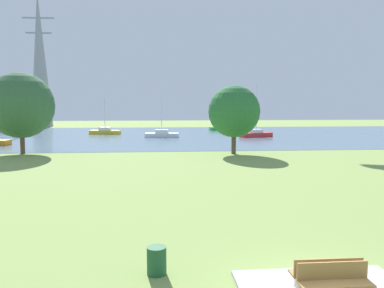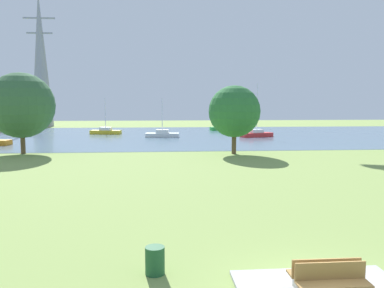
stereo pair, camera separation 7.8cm
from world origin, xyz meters
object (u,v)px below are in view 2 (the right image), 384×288
at_px(sailboat_brown, 5,129).
at_px(sailboat_white, 162,134).
at_px(bench_facing_inland, 333,285).
at_px(electricity_pylon, 41,59).
at_px(sailboat_red, 257,134).
at_px(sailboat_yellow, 106,131).
at_px(litter_bin, 155,260).
at_px(tree_west_near, 21,105).
at_px(tree_mid_shore, 234,112).
at_px(bench_facing_water, 323,276).
at_px(sailboat_green, 223,128).

bearing_deg(sailboat_brown, sailboat_white, -26.20).
xyz_separation_m(bench_facing_inland, electricity_pylon, (-28.76, 75.41, 13.48)).
bearing_deg(bench_facing_inland, sailboat_red, 78.07).
relative_size(sailboat_red, sailboat_brown, 0.96).
distance_m(sailboat_white, sailboat_yellow, 11.08).
relative_size(litter_bin, sailboat_red, 0.10).
xyz_separation_m(sailboat_brown, tree_west_near, (13.34, -30.38, 4.20)).
bearing_deg(bench_facing_inland, tree_west_near, 120.18).
relative_size(sailboat_brown, electricity_pylon, 0.29).
relative_size(litter_bin, tree_mid_shore, 0.12).
bearing_deg(sailboat_yellow, bench_facing_water, -76.48).
height_order(bench_facing_inland, litter_bin, bench_facing_inland).
distance_m(bench_facing_water, tree_mid_shore, 28.10).
bearing_deg(sailboat_white, sailboat_yellow, 143.72).
xyz_separation_m(sailboat_red, electricity_pylon, (-38.62, 28.75, 13.48)).
distance_m(litter_bin, electricity_pylon, 78.51).
bearing_deg(sailboat_green, sailboat_brown, -179.08).
height_order(sailboat_green, electricity_pylon, electricity_pylon).
height_order(sailboat_yellow, tree_mid_shore, tree_mid_shore).
xyz_separation_m(bench_facing_water, litter_bin, (-4.34, 1.50, -0.07)).
bearing_deg(sailboat_red, tree_west_near, -148.73).
height_order(bench_facing_inland, electricity_pylon, electricity_pylon).
xyz_separation_m(litter_bin, electricity_pylon, (-24.42, 73.37, 13.55)).
bearing_deg(sailboat_brown, bench_facing_inland, -62.98).
distance_m(sailboat_white, electricity_pylon, 40.01).
bearing_deg(tree_west_near, tree_mid_shore, -5.05).
relative_size(litter_bin, sailboat_brown, 0.10).
height_order(sailboat_green, sailboat_red, sailboat_red).
bearing_deg(litter_bin, sailboat_brown, 114.40).
height_order(sailboat_yellow, sailboat_brown, sailboat_brown).
bearing_deg(litter_bin, tree_mid_shore, 74.40).
bearing_deg(litter_bin, tree_west_near, 115.14).
relative_size(bench_facing_water, sailboat_red, 0.23).
height_order(sailboat_green, tree_mid_shore, tree_mid_shore).
height_order(sailboat_white, tree_mid_shore, tree_mid_shore).
relative_size(sailboat_white, sailboat_green, 1.05).
distance_m(sailboat_white, sailboat_green, 17.82).
distance_m(sailboat_green, sailboat_yellow, 21.39).
height_order(sailboat_yellow, electricity_pylon, electricity_pylon).
height_order(sailboat_brown, tree_west_near, sailboat_brown).
relative_size(bench_facing_water, sailboat_white, 0.32).
bearing_deg(sailboat_brown, litter_bin, -65.60).
relative_size(bench_facing_water, tree_west_near, 0.23).
relative_size(bench_facing_inland, electricity_pylon, 0.06).
xyz_separation_m(litter_bin, sailboat_brown, (-26.49, 58.39, 0.08)).
relative_size(sailboat_green, sailboat_yellow, 0.93).
relative_size(sailboat_red, tree_west_near, 0.99).
relative_size(tree_mid_shore, electricity_pylon, 0.24).
bearing_deg(tree_mid_shore, sailboat_white, 109.85).
xyz_separation_m(sailboat_green, tree_mid_shore, (-4.34, -32.80, 3.65)).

